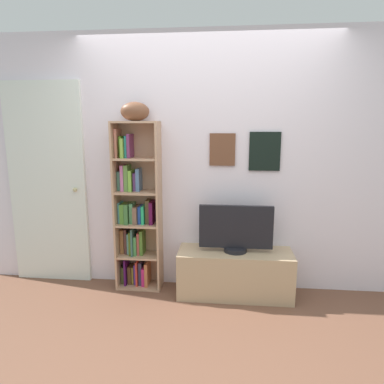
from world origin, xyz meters
name	(u,v)px	position (x,y,z in m)	size (l,w,h in m)	color
ground	(196,353)	(0.00, 0.00, -0.02)	(5.20, 5.20, 0.04)	brown
back_wall	(206,164)	(0.00, 1.13, 1.27)	(4.80, 0.08, 2.54)	silver
bookshelf	(136,213)	(-0.70, 1.01, 0.78)	(0.45, 0.24, 1.69)	tan
football	(135,112)	(-0.67, 0.98, 1.78)	(0.27, 0.18, 0.18)	brown
tv_stand	(235,273)	(0.30, 0.90, 0.22)	(1.10, 0.40, 0.45)	tan
television	(236,229)	(0.30, 0.90, 0.67)	(0.70, 0.22, 0.46)	black
door	(48,185)	(-1.65, 1.08, 1.04)	(0.82, 0.09, 2.09)	silver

